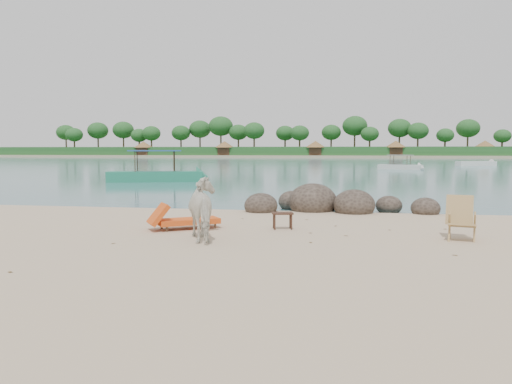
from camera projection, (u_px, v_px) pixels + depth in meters
water at (335, 161)px, 99.42m from camera, size 400.00×400.00×0.00m
far_shore at (339, 156)px, 177.94m from camera, size 420.00×90.00×1.40m
far_scenery at (338, 147)px, 144.99m from camera, size 420.00×18.00×9.50m
boulders at (326, 204)px, 17.12m from camera, size 6.44×2.90×1.26m
cow at (206, 210)px, 11.51m from camera, size 1.48×1.87×1.44m
side_table at (283, 222)px, 13.04m from camera, size 0.61×0.47×0.44m
lounge_chair at (188, 219)px, 13.12m from camera, size 2.04×1.69×0.60m
deck_chair at (462, 220)px, 11.37m from camera, size 0.81×0.85×1.02m
boat_near at (155, 155)px, 34.05m from camera, size 7.33×3.65×3.48m
boat_mid at (400, 157)px, 55.70m from camera, size 5.40×3.61×2.66m
boat_far at (476, 163)px, 69.07m from camera, size 6.38×3.78×0.73m
dead_leaves at (282, 233)px, 12.66m from camera, size 8.38×7.42×0.00m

